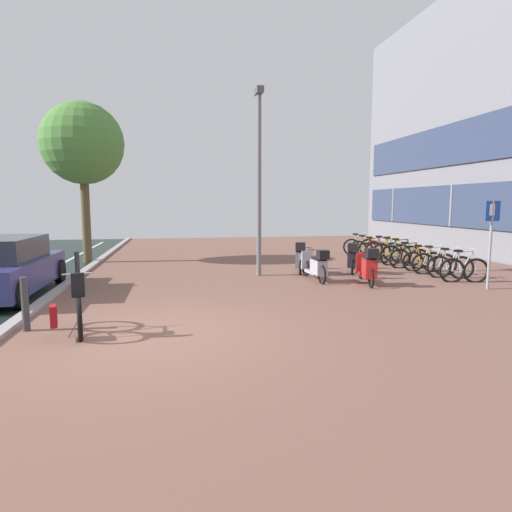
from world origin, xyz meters
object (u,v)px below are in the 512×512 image
Objects in this scene: parked_car_near at (5,268)px; bollard_near at (25,304)px; bicycle_rack_09 at (366,248)px; scooter_extra at (353,259)px; bicycle_rack_04 at (409,258)px; scooter_near at (316,266)px; scooter_mid at (368,267)px; scooter_far at (301,259)px; bicycle_rack_06 at (391,253)px; lamp_post at (259,173)px; bicycle_rack_03 at (423,261)px; bollard_far at (78,269)px; bicycle_rack_07 at (383,251)px; bicycle_rack_00 at (464,270)px; parking_sign at (491,235)px; street_tree at (83,144)px; bicycle_foreground at (77,311)px; bicycle_rack_10 at (360,247)px; bicycle_rack_02 at (434,264)px; bicycle_rack_08 at (373,250)px; bicycle_rack_01 at (450,267)px; bicycle_rack_05 at (400,255)px.

parked_car_near is 3.55m from bollard_near.
bicycle_rack_09 is 4.36m from scooter_extra.
scooter_near is at bearing -155.93° from bicycle_rack_04.
scooter_mid is 2.50m from scooter_far.
bicycle_rack_06 is 6.18m from lamp_post.
bicycle_rack_03 is 10.32m from bollard_far.
bicycle_rack_07 is at bearing 88.08° from bicycle_rack_06.
bicycle_rack_03 is at bearing 91.14° from bicycle_rack_00.
parking_sign reaches higher than scooter_extra.
scooter_far reaches higher than bicycle_rack_00.
street_tree is at bearing 82.27° from parked_car_near.
bicycle_foreground reaches higher than scooter_far.
bicycle_rack_10 is 7.34m from lamp_post.
scooter_extra is 0.76× the size of parking_sign.
bicycle_rack_02 is 0.72× the size of scooter_extra.
scooter_mid reaches higher than bicycle_rack_07.
parked_car_near is at bearing -154.81° from bicycle_rack_09.
bicycle_rack_00 is at bearing -3.36° from scooter_mid.
parking_sign is at bearing -90.80° from bicycle_rack_00.
bicycle_foreground reaches higher than bicycle_rack_00.
scooter_near is 0.34× the size of lamp_post.
bicycle_rack_00 is at bearing -41.88° from scooter_extra.
bicycle_rack_04 is at bearing 27.91° from bollard_near.
scooter_near reaches higher than bicycle_rack_08.
bicycle_foreground is 1.16× the size of bicycle_rack_01.
bicycle_rack_06 is at bearing -91.92° from bicycle_rack_07.
scooter_near is 0.84× the size of parking_sign.
bicycle_rack_07 is 5.66m from parking_sign.
bicycle_rack_08 is 0.66m from bicycle_rack_09.
scooter_mid is (6.67, 3.29, 0.07)m from bicycle_foreground.
parked_car_near reaches higher than bicycle_rack_09.
bicycle_rack_06 reaches higher than scooter_near.
scooter_near is (-3.87, -0.39, 0.09)m from bicycle_rack_02.
bicycle_foreground is 4.30m from parked_car_near.
bicycle_rack_02 is at bearing 25.42° from bicycle_foreground.
lamp_post is (-2.61, 1.94, 2.58)m from scooter_mid.
bicycle_rack_00 is 4.05m from scooter_near.
scooter_extra reaches higher than bicycle_rack_04.
bicycle_rack_09 is (9.21, 9.03, -0.07)m from bicycle_foreground.
parking_sign is (0.09, -4.25, 1.03)m from bicycle_rack_05.
lamp_post is (6.44, 1.65, 2.39)m from parked_car_near.
bicycle_rack_10 is 1.43× the size of bollard_near.
bicycle_foreground is at bearing -158.15° from bicycle_rack_01.
bicycle_rack_06 is 0.99× the size of bicycle_rack_10.
bicycle_rack_08 is (9.25, 8.38, -0.07)m from bicycle_foreground.
bicycle_rack_00 is 1.01× the size of bicycle_rack_10.
bicycle_rack_10 is at bearing 2.37° from street_tree.
bicycle_rack_01 is 10.37m from bollard_far.
bollard_far is at bearing -175.72° from bicycle_rack_03.
bicycle_rack_05 is 0.24× the size of street_tree.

